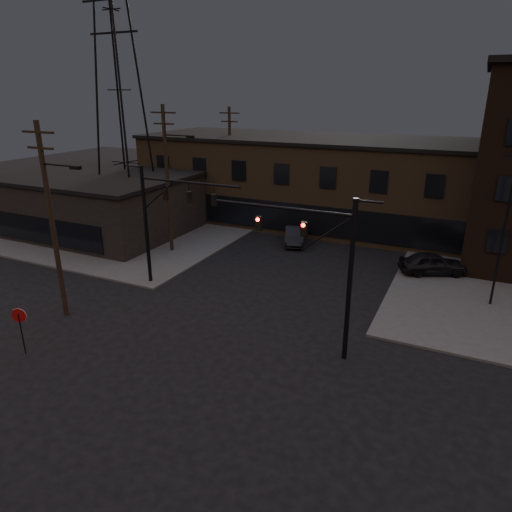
# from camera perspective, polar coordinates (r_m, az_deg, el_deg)

# --- Properties ---
(ground) EXTENTS (140.00, 140.00, 0.00)m
(ground) POSITION_cam_1_polar(r_m,az_deg,el_deg) (22.23, -9.25, -14.17)
(ground) COLOR black
(ground) RESTS_ON ground
(sidewalk_nw) EXTENTS (30.00, 30.00, 0.15)m
(sidewalk_nw) POSITION_cam_1_polar(r_m,az_deg,el_deg) (50.97, -15.80, 5.15)
(sidewalk_nw) COLOR #474744
(sidewalk_nw) RESTS_ON ground
(building_row) EXTENTS (40.00, 12.00, 8.00)m
(building_row) POSITION_cam_1_polar(r_m,az_deg,el_deg) (45.05, 11.16, 8.79)
(building_row) COLOR brown
(building_row) RESTS_ON ground
(building_left) EXTENTS (16.00, 12.00, 5.00)m
(building_left) POSITION_cam_1_polar(r_m,az_deg,el_deg) (44.83, -19.12, 6.06)
(building_left) COLOR black
(building_left) RESTS_ON ground
(traffic_signal_near) EXTENTS (7.12, 0.24, 8.00)m
(traffic_signal_near) POSITION_cam_1_polar(r_m,az_deg,el_deg) (21.50, 8.86, -0.55)
(traffic_signal_near) COLOR black
(traffic_signal_near) RESTS_ON ground
(traffic_signal_far) EXTENTS (7.12, 0.24, 8.00)m
(traffic_signal_far) POSITION_cam_1_polar(r_m,az_deg,el_deg) (29.84, -11.79, 5.20)
(traffic_signal_far) COLOR black
(traffic_signal_far) RESTS_ON ground
(stop_sign) EXTENTS (0.72, 0.33, 2.48)m
(stop_sign) POSITION_cam_1_polar(r_m,az_deg,el_deg) (25.22, -27.45, -7.16)
(stop_sign) COLOR black
(stop_sign) RESTS_ON ground
(utility_pole_near) EXTENTS (3.70, 0.28, 11.00)m
(utility_pole_near) POSITION_cam_1_polar(r_m,az_deg,el_deg) (27.26, -24.13, 4.36)
(utility_pole_near) COLOR black
(utility_pole_near) RESTS_ON ground
(utility_pole_mid) EXTENTS (3.70, 0.28, 11.50)m
(utility_pole_mid) POSITION_cam_1_polar(r_m,az_deg,el_deg) (36.49, -10.96, 9.67)
(utility_pole_mid) COLOR black
(utility_pole_mid) RESTS_ON ground
(utility_pole_far) EXTENTS (2.20, 0.28, 11.00)m
(utility_pole_far) POSITION_cam_1_polar(r_m,az_deg,el_deg) (47.11, -3.26, 11.80)
(utility_pole_far) COLOR black
(utility_pole_far) RESTS_ON ground
(transmission_tower) EXTENTS (7.00, 7.00, 25.00)m
(transmission_tower) POSITION_cam_1_polar(r_m,az_deg,el_deg) (43.83, -16.77, 19.26)
(transmission_tower) COLOR black
(transmission_tower) RESTS_ON ground
(lot_light_a) EXTENTS (1.50, 0.28, 9.14)m
(lot_light_a) POSITION_cam_1_polar(r_m,az_deg,el_deg) (29.76, 28.81, 4.09)
(lot_light_a) COLOR black
(lot_light_a) RESTS_ON ground
(parked_car_lot_a) EXTENTS (4.92, 3.58, 1.56)m
(parked_car_lot_a) POSITION_cam_1_polar(r_m,az_deg,el_deg) (34.55, 21.22, -0.85)
(parked_car_lot_a) COLOR black
(parked_car_lot_a) RESTS_ON sidewalk_ne
(car_crossing) EXTENTS (3.02, 4.73, 1.47)m
(car_crossing) POSITION_cam_1_polar(r_m,az_deg,el_deg) (39.36, 4.82, 2.61)
(car_crossing) COLOR black
(car_crossing) RESTS_ON ground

